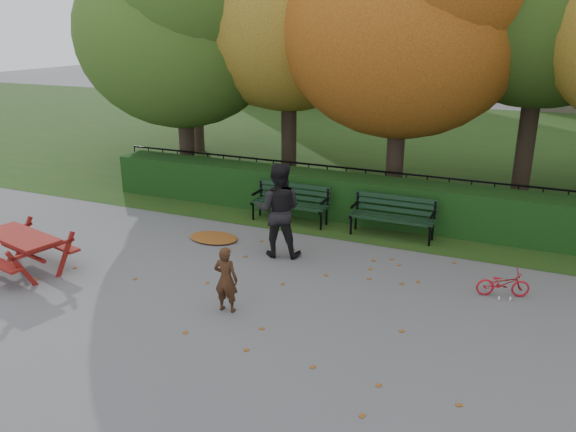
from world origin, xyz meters
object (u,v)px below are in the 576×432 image
at_px(picnic_table, 21,243).
at_px(child, 226,279).
at_px(adult, 278,210).
at_px(tree_c, 417,3).
at_px(bicycle, 503,283).
at_px(tree_a, 185,19).
at_px(bench_right, 393,213).
at_px(bench_left, 291,200).

height_order(picnic_table, child, child).
bearing_deg(adult, child, 80.78).
height_order(tree_c, child, tree_c).
distance_m(child, adult, 2.48).
xyz_separation_m(tree_c, bicycle, (2.67, -4.33, -4.59)).
bearing_deg(tree_a, picnic_table, -86.02).
relative_size(tree_c, child, 7.31).
distance_m(adult, bicycle, 4.28).
distance_m(tree_c, child, 8.02).
height_order(tree_c, adult, tree_c).
distance_m(bench_right, child, 4.68).
bearing_deg(tree_c, picnic_table, -129.22).
bearing_deg(tree_a, child, -53.32).
bearing_deg(adult, bench_right, -146.95).
relative_size(picnic_table, bicycle, 2.19).
distance_m(child, bicycle, 4.66).
xyz_separation_m(bench_left, child, (0.78, -4.39, 0.03)).
bearing_deg(adult, bicycle, 164.50).
bearing_deg(picnic_table, child, 15.38).
height_order(bench_left, bench_right, same).
height_order(tree_a, adult, tree_a).
bearing_deg(bench_right, child, -110.21).
bearing_deg(bicycle, bench_left, 48.54).
height_order(child, bicycle, child).
height_order(tree_c, bench_right, tree_c).
distance_m(bench_left, adult, 2.08).
bearing_deg(tree_a, adult, -40.61).
height_order(tree_c, picnic_table, tree_c).
xyz_separation_m(tree_c, bench_right, (0.27, -2.26, -4.30)).
bearing_deg(tree_a, bicycle, -24.40).
distance_m(tree_c, picnic_table, 9.80).
distance_m(picnic_table, child, 4.23).
height_order(tree_a, child, tree_a).
xyz_separation_m(tree_c, bench_left, (-2.13, -2.26, -4.30)).
distance_m(tree_a, child, 8.77).
xyz_separation_m(bench_right, picnic_table, (-5.84, -4.57, 0.03)).
relative_size(tree_a, bench_left, 4.16).
relative_size(bench_left, bicycle, 2.05).
bearing_deg(bench_left, tree_c, 46.64).
height_order(bench_left, bicycle, bench_left).
distance_m(tree_c, bicycle, 6.85).
height_order(bench_left, picnic_table, bench_left).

